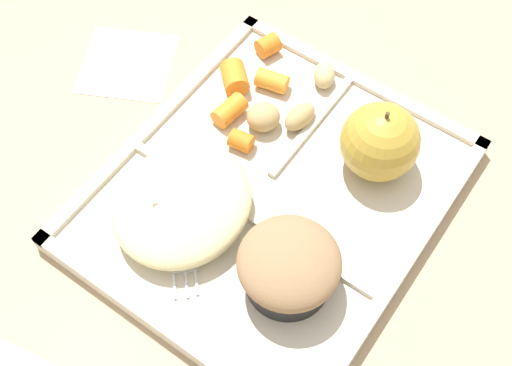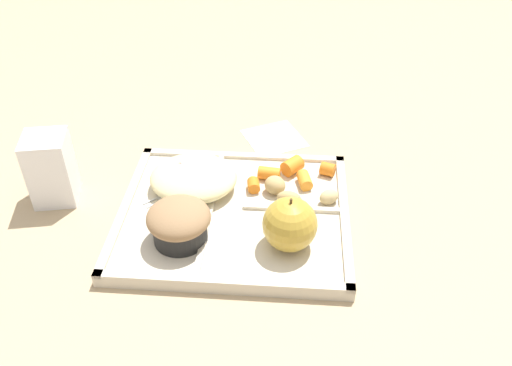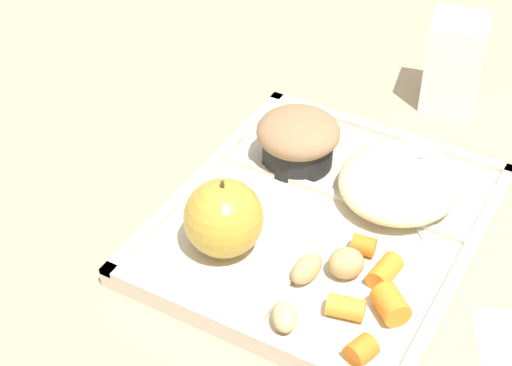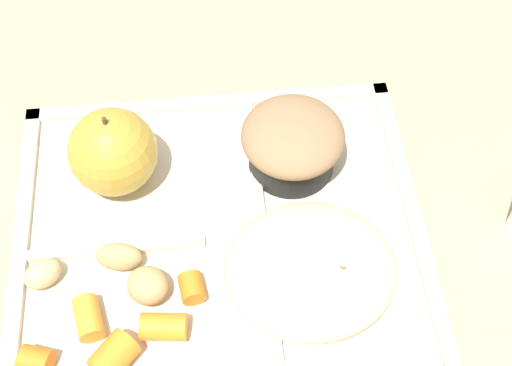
{
  "view_description": "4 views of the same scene",
  "coord_description": "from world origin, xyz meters",
  "px_view_note": "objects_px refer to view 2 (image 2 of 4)",
  "views": [
    {
      "loc": [
        0.27,
        0.18,
        0.56
      ],
      "look_at": [
        0.02,
        -0.0,
        0.06
      ],
      "focal_mm": 47.64,
      "sensor_mm": 36.0,
      "label": 1
    },
    {
      "loc": [
        -0.08,
        0.6,
        0.54
      ],
      "look_at": [
        -0.03,
        0.0,
        0.07
      ],
      "focal_mm": 37.97,
      "sensor_mm": 36.0,
      "label": 2
    },
    {
      "loc": [
        -0.55,
        -0.24,
        0.55
      ],
      "look_at": [
        -0.03,
        0.06,
        0.06
      ],
      "focal_mm": 57.63,
      "sensor_mm": 36.0,
      "label": 3
    },
    {
      "loc": [
        0.0,
        -0.31,
        0.53
      ],
      "look_at": [
        0.03,
        0.02,
        0.05
      ],
      "focal_mm": 50.65,
      "sensor_mm": 36.0,
      "label": 4
    }
  ],
  "objects_px": {
    "bran_muffin": "(179,222)",
    "milk_carton": "(51,169)",
    "green_apple": "(290,224)",
    "plastic_fork": "(183,191)",
    "lunch_tray": "(234,215)"
  },
  "relations": [
    {
      "from": "green_apple",
      "to": "plastic_fork",
      "type": "bearing_deg",
      "value": -32.06
    },
    {
      "from": "green_apple",
      "to": "plastic_fork",
      "type": "distance_m",
      "value": 0.2
    },
    {
      "from": "green_apple",
      "to": "plastic_fork",
      "type": "relative_size",
      "value": 0.65
    },
    {
      "from": "milk_carton",
      "to": "green_apple",
      "type": "bearing_deg",
      "value": 153.98
    },
    {
      "from": "green_apple",
      "to": "bran_muffin",
      "type": "distance_m",
      "value": 0.15
    },
    {
      "from": "plastic_fork",
      "to": "bran_muffin",
      "type": "bearing_deg",
      "value": 98.86
    },
    {
      "from": "bran_muffin",
      "to": "plastic_fork",
      "type": "height_order",
      "value": "bran_muffin"
    },
    {
      "from": "green_apple",
      "to": "milk_carton",
      "type": "xyz_separation_m",
      "value": [
        0.36,
        -0.1,
        0.0
      ]
    },
    {
      "from": "lunch_tray",
      "to": "milk_carton",
      "type": "distance_m",
      "value": 0.28
    },
    {
      "from": "green_apple",
      "to": "milk_carton",
      "type": "relative_size",
      "value": 0.73
    },
    {
      "from": "bran_muffin",
      "to": "milk_carton",
      "type": "height_order",
      "value": "milk_carton"
    },
    {
      "from": "bran_muffin",
      "to": "plastic_fork",
      "type": "bearing_deg",
      "value": -81.14
    },
    {
      "from": "bran_muffin",
      "to": "milk_carton",
      "type": "bearing_deg",
      "value": -24.23
    },
    {
      "from": "bran_muffin",
      "to": "green_apple",
      "type": "bearing_deg",
      "value": 180.0
    },
    {
      "from": "lunch_tray",
      "to": "green_apple",
      "type": "bearing_deg",
      "value": 142.24
    }
  ]
}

